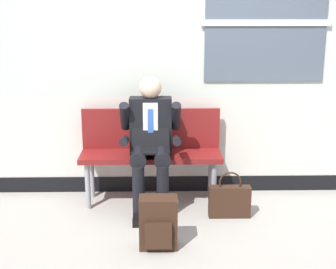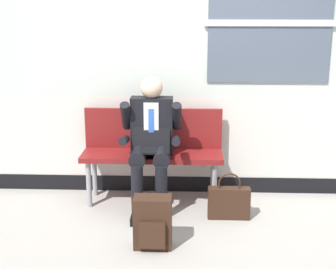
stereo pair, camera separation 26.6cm
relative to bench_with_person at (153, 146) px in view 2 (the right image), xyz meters
name	(u,v)px [view 2 (the right image)]	position (x,y,z in m)	size (l,w,h in m)	color
ground_plane	(185,211)	(0.33, -0.30, -0.55)	(18.00, 18.00, 0.00)	#9E9991
station_wall	(188,40)	(0.34, 0.28, 1.02)	(5.32, 0.17, 3.16)	beige
bench_with_person	(153,146)	(0.00, 0.00, 0.00)	(1.37, 0.42, 0.91)	maroon
person_seated	(151,140)	(0.00, -0.20, 0.12)	(0.57, 0.70, 1.26)	black
backpack	(153,223)	(0.07, -1.02, -0.34)	(0.31, 0.22, 0.43)	#331E14
handbag	(229,202)	(0.73, -0.43, -0.40)	(0.38, 0.11, 0.44)	#331E14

